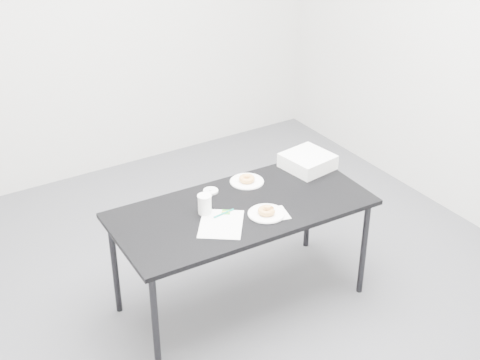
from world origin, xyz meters
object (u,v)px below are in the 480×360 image
plate_far (247,181)px  donut_far (247,179)px  pen (224,213)px  table (242,214)px  scorecard (221,224)px  coffee_cup (205,204)px  donut_near (267,211)px  bakery_box (308,161)px  plate_near (267,214)px

plate_far → donut_far: donut_far is taller
pen → plate_far: 0.39m
table → plate_far: (0.18, 0.23, 0.05)m
pen → scorecard: bearing=-135.5°
coffee_cup → pen: bearing=-41.0°
donut_near → bakery_box: size_ratio=0.36×
plate_far → bakery_box: (0.42, -0.05, 0.04)m
plate_near → donut_far: bearing=74.1°
table → scorecard: bearing=-152.1°
plate_far → donut_near: bearing=-105.9°
table → donut_far: bearing=53.8°
plate_near → scorecard: bearing=169.5°
scorecard → coffee_cup: (-0.02, 0.15, 0.06)m
plate_near → bakery_box: size_ratio=0.77×
pen → plate_near: 0.24m
table → plate_far: size_ratio=7.31×
table → scorecard: size_ratio=5.13×
scorecard → pen: size_ratio=2.15×
donut_far → plate_far: bearing=0.0°
plate_far → table: bearing=-128.0°
donut_far → pen: bearing=-141.5°
donut_far → bakery_box: 0.42m
pen → plate_near: size_ratio=0.65×
scorecard → plate_near: size_ratio=1.40×
donut_far → coffee_cup: size_ratio=0.85×
plate_far → bakery_box: 0.43m
plate_near → donut_near: bearing=0.0°
table → coffee_cup: 0.24m
table → scorecard: scorecard is taller
table → bakery_box: bakery_box is taller
plate_far → coffee_cup: size_ratio=1.82×
pen → plate_near: pen is taller
donut_near → plate_near: bearing=0.0°
scorecard → bakery_box: bearing=55.4°
donut_far → coffee_cup: (-0.39, -0.17, 0.04)m
donut_near → plate_far: (0.11, 0.37, -0.02)m
coffee_cup → bakery_box: coffee_cup is taller
scorecard → plate_far: size_ratio=1.42×
table → donut_far: (0.18, 0.23, 0.07)m
table → scorecard: (-0.19, -0.09, 0.05)m
plate_far → donut_far: 0.02m
donut_near → plate_far: 0.39m
donut_near → plate_far: donut_near is taller
donut_far → donut_near: bearing=-105.9°
coffee_cup → bakery_box: bearing=9.0°
pen → donut_far: size_ratio=1.41×
table → donut_far: size_ratio=15.57×
donut_near → bakery_box: bearing=31.7°
table → pen: 0.14m
table → plate_near: bearing=-61.2°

